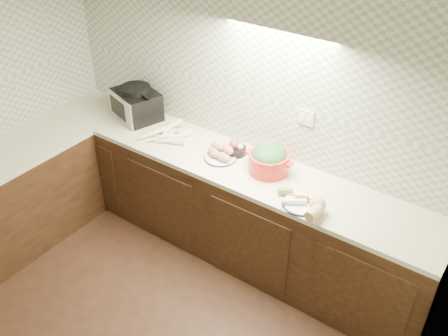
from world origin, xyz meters
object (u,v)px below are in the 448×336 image
Objects in this scene: toaster_oven at (136,103)px; veg_plate at (309,203)px; sweet_potato_plate at (221,153)px; parsnip_pile at (167,132)px; onion_bowl at (236,149)px; dutch_oven at (269,160)px.

veg_plate is at bearing 9.40° from toaster_oven.
toaster_oven is at bearing 173.53° from sweet_potato_plate.
parsnip_pile is (0.44, -0.10, -0.11)m from toaster_oven.
veg_plate is (0.81, -0.29, -0.00)m from onion_bowl.
parsnip_pile is at bearing 177.96° from dutch_oven.
dutch_oven is (1.44, -0.05, -0.04)m from toaster_oven.
toaster_oven is 1.09m from onion_bowl.
sweet_potato_plate is (0.59, -0.02, 0.01)m from parsnip_pile.
toaster_oven is 1.93× the size of sweet_potato_plate.
toaster_oven is 0.46m from parsnip_pile.
parsnip_pile is at bearing 172.63° from veg_plate.
dutch_oven is 0.91× the size of veg_plate.
sweet_potato_plate is 0.89m from veg_plate.
onion_bowl is at bearing 64.37° from sweet_potato_plate.
dutch_oven is at bearing 15.78° from toaster_oven.
veg_plate reaches higher than parsnip_pile.
toaster_oven is 1.44m from dutch_oven.
onion_bowl reaches higher than sweet_potato_plate.
parsnip_pile is 1.19× the size of dutch_oven.
parsnip_pile is 1.08× the size of veg_plate.
veg_plate is (1.46, -0.19, 0.01)m from parsnip_pile.
dutch_oven reaches higher than sweet_potato_plate.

